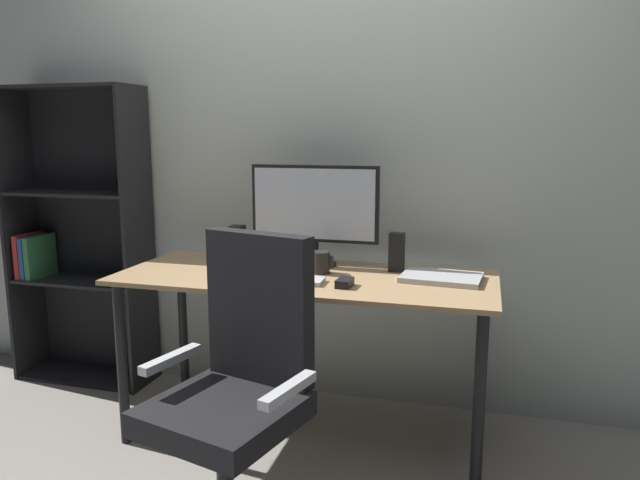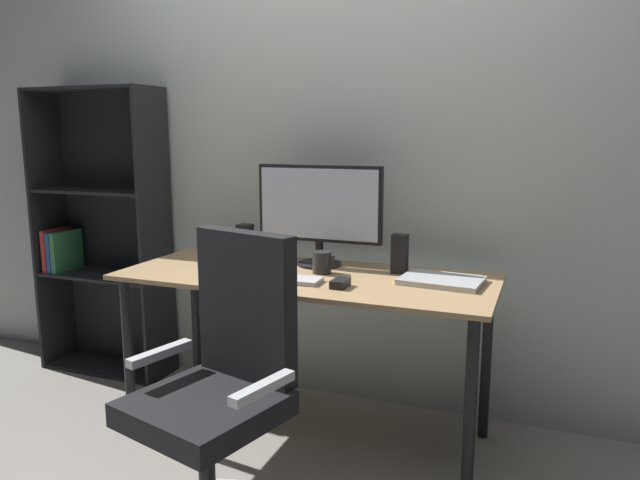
{
  "view_description": "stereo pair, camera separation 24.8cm",
  "coord_description": "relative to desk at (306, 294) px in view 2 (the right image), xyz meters",
  "views": [
    {
      "loc": [
        0.72,
        -2.37,
        1.34
      ],
      "look_at": [
        0.07,
        -0.01,
        0.9
      ],
      "focal_mm": 33.33,
      "sensor_mm": 36.0,
      "label": 1
    },
    {
      "loc": [
        0.96,
        -2.29,
        1.34
      ],
      "look_at": [
        0.07,
        -0.01,
        0.9
      ],
      "focal_mm": 33.33,
      "sensor_mm": 36.0,
      "label": 2
    }
  ],
  "objects": [
    {
      "name": "ground_plane",
      "position": [
        0.0,
        0.0,
        -0.65
      ],
      "size": [
        12.0,
        12.0,
        0.0
      ],
      "primitive_type": "plane",
      "color": "gray"
    },
    {
      "name": "back_wall",
      "position": [
        0.0,
        0.5,
        0.65
      ],
      "size": [
        6.4,
        0.1,
        2.6
      ],
      "primitive_type": "cube",
      "color": "beige",
      "rests_on": "ground"
    },
    {
      "name": "desk",
      "position": [
        0.0,
        0.0,
        0.0
      ],
      "size": [
        1.6,
        0.66,
        0.74
      ],
      "color": "tan",
      "rests_on": "ground"
    },
    {
      "name": "monitor",
      "position": [
        -0.01,
        0.19,
        0.35
      ],
      "size": [
        0.59,
        0.2,
        0.46
      ],
      "color": "black",
      "rests_on": "desk"
    },
    {
      "name": "keyboard",
      "position": [
        -0.03,
        -0.14,
        0.1
      ],
      "size": [
        0.29,
        0.12,
        0.02
      ],
      "primitive_type": "cube",
      "rotation": [
        0.0,
        0.0,
        0.05
      ],
      "color": "#B7BABC",
      "rests_on": "desk"
    },
    {
      "name": "mouse",
      "position": [
        0.21,
        -0.15,
        0.1
      ],
      "size": [
        0.06,
        0.1,
        0.03
      ],
      "primitive_type": "cube",
      "rotation": [
        0.0,
        0.0,
        -0.04
      ],
      "color": "black",
      "rests_on": "desk"
    },
    {
      "name": "coffee_mug",
      "position": [
        0.06,
        0.05,
        0.13
      ],
      "size": [
        0.1,
        0.08,
        0.1
      ],
      "color": "black",
      "rests_on": "desk"
    },
    {
      "name": "laptop",
      "position": [
        0.57,
        0.06,
        0.1
      ],
      "size": [
        0.34,
        0.26,
        0.02
      ],
      "primitive_type": "cube",
      "rotation": [
        0.0,
        0.0,
        -0.09
      ],
      "color": "#B7BABC",
      "rests_on": "desk"
    },
    {
      "name": "speaker_left",
      "position": [
        -0.39,
        0.18,
        0.17
      ],
      "size": [
        0.06,
        0.07,
        0.17
      ],
      "primitive_type": "cube",
      "color": "black",
      "rests_on": "desk"
    },
    {
      "name": "speaker_right",
      "position": [
        0.37,
        0.18,
        0.17
      ],
      "size": [
        0.06,
        0.07,
        0.17
      ],
      "primitive_type": "cube",
      "color": "black",
      "rests_on": "desk"
    },
    {
      "name": "office_chair",
      "position": [
        -0.03,
        -0.67,
        -0.19
      ],
      "size": [
        0.57,
        0.56,
        1.01
      ],
      "rotation": [
        0.0,
        0.0,
        -0.26
      ],
      "color": "#B7BABC",
      "rests_on": "ground"
    },
    {
      "name": "bookshelf",
      "position": [
        -1.38,
        0.33,
        0.12
      ],
      "size": [
        0.75,
        0.28,
        1.58
      ],
      "color": "black",
      "rests_on": "ground"
    }
  ]
}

